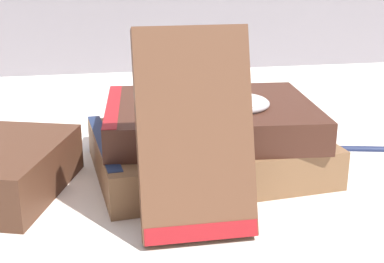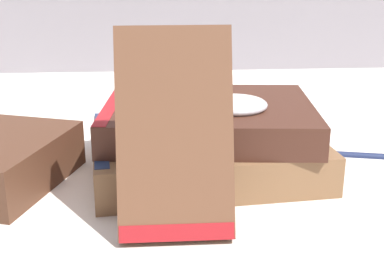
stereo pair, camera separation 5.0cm
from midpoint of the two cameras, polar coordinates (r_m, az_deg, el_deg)
name	(u,v)px [view 1 (the left image)]	position (r m, az deg, el deg)	size (l,w,h in m)	color
ground_plane	(160,173)	(0.50, -6.32, -4.47)	(3.00, 3.00, 0.00)	silver
book_flat_bottom	(200,151)	(0.50, -1.94, -2.14)	(0.22, 0.18, 0.04)	brown
book_flat_top	(204,118)	(0.50, -1.60, 1.44)	(0.20, 0.16, 0.03)	#422319
book_leaning_front	(195,141)	(0.38, -3.48, -1.08)	(0.08, 0.06, 0.15)	brown
pocket_watch	(236,103)	(0.48, 1.76, 3.02)	(0.06, 0.06, 0.01)	silver
reading_glasses	(130,120)	(0.66, -8.76, 1.20)	(0.10, 0.05, 0.00)	black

